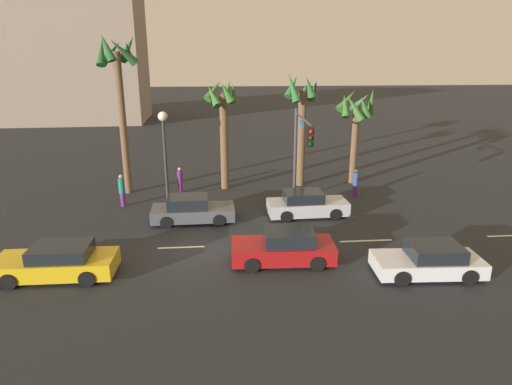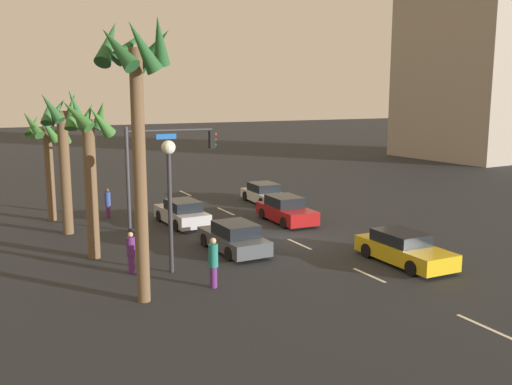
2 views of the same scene
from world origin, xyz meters
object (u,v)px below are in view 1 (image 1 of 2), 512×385
palm_tree_1 (223,115)px  palm_tree_2 (302,110)px  car_1 (57,262)px  palm_tree_3 (119,78)px  car_4 (192,210)px  building_1 (60,59)px  car_0 (306,205)px  pedestrian_0 (180,180)px  traffic_signal (300,144)px  car_3 (429,261)px  streetlamp (164,138)px  pedestrian_1 (356,182)px  pedestrian_2 (122,190)px  palm_tree_0 (356,115)px  car_2 (284,247)px

palm_tree_1 → palm_tree_2: palm_tree_2 is taller
car_1 → palm_tree_2: palm_tree_2 is taller
palm_tree_3 → palm_tree_2: bearing=3.9°
car_4 → building_1: size_ratio=0.21×
car_0 → pedestrian_0: bearing=146.5°
traffic_signal → palm_tree_2: size_ratio=0.73×
pedestrian_0 → building_1: (-17.90, 34.48, 7.14)m
car_3 → streetlamp: bearing=137.7°
car_0 → palm_tree_1: palm_tree_1 is taller
streetlamp → pedestrian_0: (0.66, 1.48, -2.95)m
car_3 → palm_tree_1: size_ratio=0.61×
pedestrian_0 → palm_tree_3: (-3.35, 0.45, 6.28)m
car_4 → pedestrian_1: (9.99, 3.54, 0.28)m
car_0 → palm_tree_1: 8.36m
car_3 → car_4: size_ratio=0.99×
pedestrian_2 → car_0: bearing=-13.5°
palm_tree_1 → pedestrian_1: bearing=-16.8°
car_4 → pedestrian_2: (-4.16, 2.78, 0.39)m
pedestrian_1 → palm_tree_1: size_ratio=0.24×
palm_tree_0 → building_1: (-29.60, 32.98, 3.38)m
palm_tree_1 → pedestrian_0: bearing=-161.7°
palm_tree_3 → building_1: building_1 is taller
streetlamp → pedestrian_0: bearing=66.2°
pedestrian_0 → palm_tree_2: bearing=8.8°
pedestrian_1 → car_0: bearing=-139.1°
car_3 → palm_tree_1: 15.72m
car_3 → building_1: 55.07m
car_0 → car_1: car_0 is taller
streetlamp → palm_tree_1: 4.37m
pedestrian_0 → palm_tree_1: bearing=18.3°
car_2 → building_1: 50.91m
palm_tree_0 → car_2: bearing=-119.0°
palm_tree_0 → pedestrian_0: bearing=-172.7°
car_2 → traffic_signal: (1.84, 6.70, 3.12)m
pedestrian_0 → palm_tree_0: size_ratio=0.26×
pedestrian_2 → palm_tree_0: size_ratio=0.30×
car_4 → pedestrian_2: 5.02m
traffic_signal → palm_tree_2: 5.08m
car_0 → palm_tree_3: (-10.59, 5.23, 6.53)m
traffic_signal → pedestrian_0: bearing=152.9°
car_2 → pedestrian_0: pedestrian_0 is taller
building_1 → car_0: bearing=-59.1°
pedestrian_0 → palm_tree_1: palm_tree_1 is taller
traffic_signal → pedestrian_0: 8.40m
car_1 → pedestrian_2: 8.56m
car_1 → pedestrian_0: 11.53m
car_0 → pedestrian_1: (3.75, 3.25, 0.27)m
car_1 → car_2: size_ratio=1.06×
car_4 → pedestrian_0: pedestrian_0 is taller
pedestrian_1 → car_1: bearing=-148.3°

